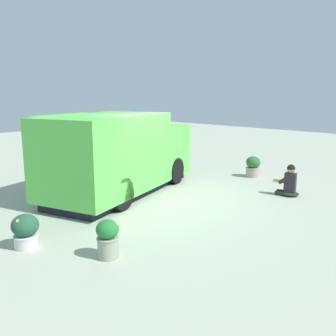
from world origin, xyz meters
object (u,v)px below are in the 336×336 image
object	(u,v)px
food_truck	(119,156)
person_customer	(289,183)
planter_flowering_near	(108,238)
planter_flowering_far	(25,230)
planter_flowering_side	(253,166)

from	to	relation	value
food_truck	person_customer	world-z (taller)	food_truck
person_customer	planter_flowering_near	distance (m)	6.03
planter_flowering_far	planter_flowering_side	xyz separation A→B (m)	(-0.05, 8.21, 0.02)
food_truck	planter_flowering_near	world-z (taller)	food_truck
planter_flowering_near	planter_flowering_far	distance (m)	1.67
person_customer	planter_flowering_far	bearing A→B (deg)	-105.96
planter_flowering_near	planter_flowering_far	size ratio (longest dim) A/B	1.07
person_customer	planter_flowering_far	size ratio (longest dim) A/B	1.38
person_customer	planter_flowering_near	bearing A→B (deg)	-94.50
planter_flowering_far	planter_flowering_side	world-z (taller)	planter_flowering_side
food_truck	planter_flowering_far	world-z (taller)	food_truck
food_truck	planter_flowering_near	size ratio (longest dim) A/B	8.02
person_customer	planter_flowering_side	distance (m)	2.44
planter_flowering_far	person_customer	bearing A→B (deg)	74.04
person_customer	planter_flowering_near	xyz separation A→B (m)	(-0.47, -6.01, 0.01)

